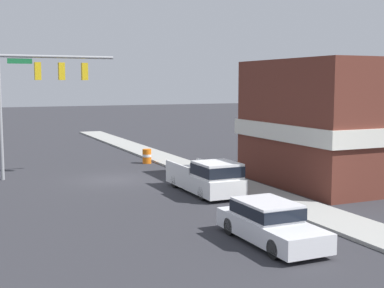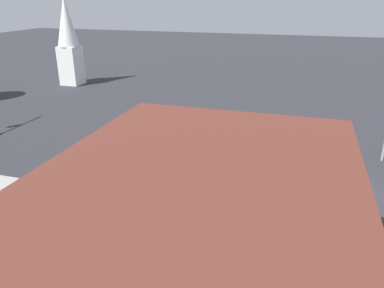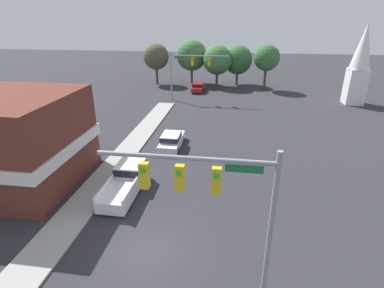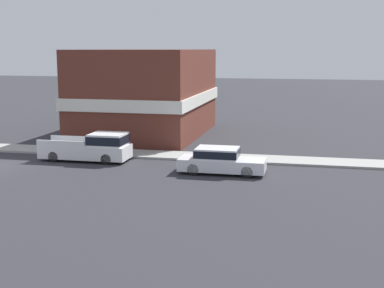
% 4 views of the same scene
% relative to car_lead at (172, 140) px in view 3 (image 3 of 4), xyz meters
% --- Properties ---
extents(ground_plane, '(200.00, 200.00, 0.00)m').
position_rel_car_lead_xyz_m(ground_plane, '(1.65, -14.36, -0.77)').
color(ground_plane, '#2D2D33').
extents(sidewalk_curb, '(2.40, 60.00, 0.14)m').
position_rel_car_lead_xyz_m(sidewalk_curb, '(-4.05, -14.36, -0.70)').
color(sidewalk_curb, '#9E9E99').
rests_on(sidewalk_curb, ground).
extents(near_signal_assembly, '(6.90, 0.49, 7.73)m').
position_rel_car_lead_xyz_m(near_signal_assembly, '(5.40, -17.00, 4.91)').
color(near_signal_assembly, gray).
rests_on(near_signal_assembly, ground).
extents(far_signal_assembly, '(8.70, 0.49, 7.23)m').
position_rel_car_lead_xyz_m(far_signal_assembly, '(-1.07, 18.11, 4.53)').
color(far_signal_assembly, gray).
rests_on(far_signal_assembly, ground).
extents(car_lead, '(1.87, 4.89, 1.47)m').
position_rel_car_lead_xyz_m(car_lead, '(0.00, 0.00, 0.00)').
color(car_lead, black).
rests_on(car_lead, ground).
extents(car_distant, '(1.82, 4.78, 1.50)m').
position_rel_car_lead_xyz_m(car_distant, '(-0.42, 24.32, 0.01)').
color(car_distant, black).
rests_on(car_distant, ground).
extents(pickup_truck_parked, '(2.01, 5.65, 1.79)m').
position_rel_car_lead_xyz_m(pickup_truck_parked, '(-1.65, -8.45, 0.12)').
color(pickup_truck_parked, black).
rests_on(pickup_truck_parked, ground).
extents(church_steeple, '(2.79, 2.79, 11.39)m').
position_rel_car_lead_xyz_m(church_steeple, '(23.34, 19.76, 5.19)').
color(church_steeple, white).
rests_on(church_steeple, ground).
extents(backdrop_tree_left_far, '(4.73, 4.73, 7.47)m').
position_rel_car_lead_xyz_m(backdrop_tree_left_far, '(-8.96, 29.25, 4.32)').
color(backdrop_tree_left_far, '#4C3823').
rests_on(backdrop_tree_left_far, ground).
extents(backdrop_tree_left_mid, '(5.70, 5.70, 8.13)m').
position_rel_car_lead_xyz_m(backdrop_tree_left_mid, '(-2.49, 30.94, 4.50)').
color(backdrop_tree_left_mid, '#4C3823').
rests_on(backdrop_tree_left_mid, ground).
extents(backdrop_tree_center, '(5.22, 5.22, 7.40)m').
position_rel_car_lead_xyz_m(backdrop_tree_center, '(2.50, 28.82, 4.01)').
color(backdrop_tree_center, '#4C3823').
rests_on(backdrop_tree_center, ground).
extents(backdrop_tree_right_mid, '(5.27, 5.27, 7.22)m').
position_rel_car_lead_xyz_m(backdrop_tree_right_mid, '(6.17, 31.10, 3.80)').
color(backdrop_tree_right_mid, '#4C3823').
rests_on(backdrop_tree_right_mid, ground).
extents(backdrop_tree_right_far, '(4.43, 4.43, 7.69)m').
position_rel_car_lead_xyz_m(backdrop_tree_right_far, '(11.06, 27.54, 4.68)').
color(backdrop_tree_right_far, '#4C3823').
rests_on(backdrop_tree_right_far, ground).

